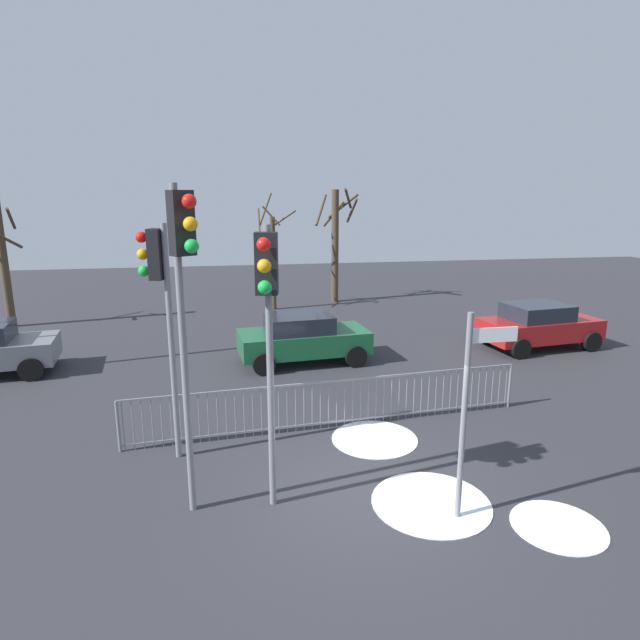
{
  "coord_description": "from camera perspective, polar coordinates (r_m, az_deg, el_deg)",
  "views": [
    {
      "loc": [
        -2.14,
        -7.86,
        4.94
      ],
      "look_at": [
        -0.21,
        3.1,
        2.28
      ],
      "focal_mm": 29.8,
      "sensor_mm": 36.0,
      "label": 1
    }
  ],
  "objects": [
    {
      "name": "ground_plane",
      "position": [
        9.52,
        4.68,
        -17.87
      ],
      "size": [
        60.0,
        60.0,
        0.0
      ],
      "primitive_type": "plane",
      "color": "#2D2D33"
    },
    {
      "name": "traffic_light_foreground_left",
      "position": [
        7.84,
        -14.41,
        4.01
      ],
      "size": [
        0.43,
        0.5,
        5.09
      ],
      "rotation": [
        0.0,
        0.0,
        3.71
      ],
      "color": "slate",
      "rests_on": "ground"
    },
    {
      "name": "traffic_light_foreground_right",
      "position": [
        7.83,
        -5.64,
        1.3
      ],
      "size": [
        0.36,
        0.56,
        4.51
      ],
      "rotation": [
        0.0,
        0.0,
        2.94
      ],
      "color": "slate",
      "rests_on": "ground"
    },
    {
      "name": "traffic_light_mid_left",
      "position": [
        9.94,
        -16.81,
        3.11
      ],
      "size": [
        0.56,
        0.36,
        4.45
      ],
      "rotation": [
        0.0,
        0.0,
        1.32
      ],
      "color": "slate",
      "rests_on": "ground"
    },
    {
      "name": "direction_sign_post",
      "position": [
        8.32,
        15.62,
        -9.0
      ],
      "size": [
        0.79,
        0.09,
        3.29
      ],
      "rotation": [
        0.0,
        0.0,
        -0.01
      ],
      "color": "slate",
      "rests_on": "ground"
    },
    {
      "name": "pedestrian_guard_railing",
      "position": [
        11.54,
        1.36,
        -8.91
      ],
      "size": [
        8.72,
        0.83,
        1.07
      ],
      "rotation": [
        0.0,
        0.0,
        0.09
      ],
      "color": "slate",
      "rests_on": "ground"
    },
    {
      "name": "car_green_mid",
      "position": [
        15.8,
        -1.9,
        -1.9
      ],
      "size": [
        3.95,
        2.24,
        1.47
      ],
      "rotation": [
        0.0,
        0.0,
        0.1
      ],
      "color": "#195933",
      "rests_on": "ground"
    },
    {
      "name": "car_red_trailing",
      "position": [
        18.71,
        22.43,
        -0.51
      ],
      "size": [
        3.98,
        2.33,
        1.47
      ],
      "rotation": [
        0.0,
        0.0,
        0.13
      ],
      "color": "maroon",
      "rests_on": "ground"
    },
    {
      "name": "bare_tree_left",
      "position": [
        23.01,
        -30.94,
        6.16
      ],
      "size": [
        1.61,
        1.59,
        5.43
      ],
      "color": "#473828",
      "rests_on": "ground"
    },
    {
      "name": "bare_tree_centre",
      "position": [
        24.63,
        1.7,
        8.55
      ],
      "size": [
        2.1,
        1.96,
        5.2
      ],
      "color": "#473828",
      "rests_on": "ground"
    },
    {
      "name": "bare_tree_right",
      "position": [
        23.03,
        -5.15,
        6.8
      ],
      "size": [
        1.72,
        1.72,
        4.98
      ],
      "color": "#473828",
      "rests_on": "ground"
    },
    {
      "name": "snow_patch_kerb",
      "position": [
        11.29,
        5.88,
        -12.56
      ],
      "size": [
        1.77,
        1.77,
        0.01
      ],
      "primitive_type": "cylinder",
      "color": "white",
      "rests_on": "ground"
    },
    {
      "name": "snow_patch_island",
      "position": [
        9.37,
        11.83,
        -18.65
      ],
      "size": [
        1.95,
        1.95,
        0.01
      ],
      "primitive_type": "cylinder",
      "color": "white",
      "rests_on": "ground"
    },
    {
      "name": "snow_patch_verge",
      "position": [
        9.39,
        24.2,
        -19.56
      ],
      "size": [
        1.41,
        1.41,
        0.01
      ],
      "primitive_type": "cylinder",
      "color": "white",
      "rests_on": "ground"
    }
  ]
}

